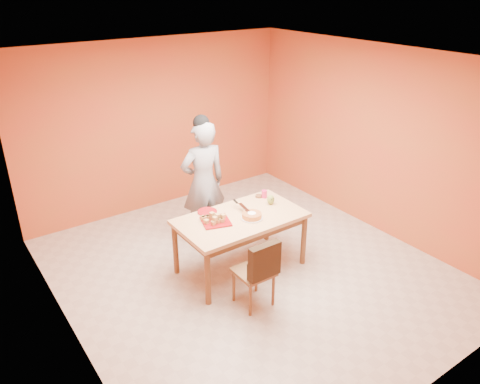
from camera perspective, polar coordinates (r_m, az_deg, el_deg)
floor at (r=6.22m, az=1.23°, el=-9.53°), size 5.00×5.00×0.00m
ceiling at (r=5.19m, az=1.51°, el=15.87°), size 5.00×5.00×0.00m
wall_back at (r=7.60m, az=-10.04°, el=7.97°), size 4.50×0.00×4.50m
wall_left at (r=4.71m, az=-21.26°, el=-4.27°), size 0.00×5.00×5.00m
wall_right at (r=7.06m, az=16.28°, el=6.03°), size 0.00×5.00×5.00m
dining_table at (r=5.92m, az=0.08°, el=-3.84°), size 1.60×0.90×0.76m
dining_chair at (r=5.40m, az=1.81°, el=-9.56°), size 0.41×0.48×0.89m
pastry_pile at (r=5.73m, az=-2.98°, el=-3.08°), size 0.30×0.30×0.10m
person at (r=6.53m, az=-4.50°, el=1.14°), size 0.70×0.50×1.78m
pastry_platter at (r=5.76m, az=-2.97°, el=-3.60°), size 0.42×0.42×0.02m
red_dinner_plate at (r=6.00m, az=-4.01°, el=-2.40°), size 0.31×0.31×0.02m
white_cake_plate at (r=5.84m, az=1.44°, el=-3.16°), size 0.36×0.36×0.01m
sponge_cake at (r=5.83m, az=1.45°, el=-2.87°), size 0.30×0.30×0.06m
cake_server at (r=5.94m, az=0.49°, el=-1.88°), size 0.10×0.27×0.01m
egg_ornament at (r=6.18m, az=3.77°, el=-0.94°), size 0.12×0.10×0.13m
magenta_glass at (r=6.37m, az=2.98°, el=-0.25°), size 0.10×0.10×0.10m
checker_tin at (r=6.39m, az=2.31°, el=-0.50°), size 0.11×0.11×0.03m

